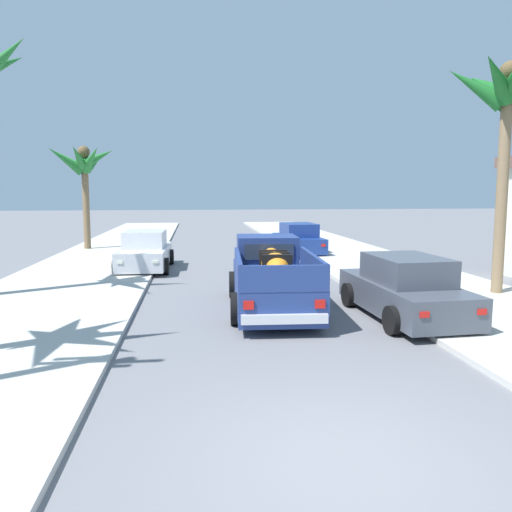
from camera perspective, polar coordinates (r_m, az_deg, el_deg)
ground_plane at (r=5.98m, az=10.37°, el=-23.15°), size 160.00×160.00×0.00m
sidewalk_left at (r=17.62m, az=-20.71°, el=-2.61°), size 5.04×60.00×0.12m
sidewalk_right at (r=18.65m, az=15.91°, el=-1.86°), size 5.04×60.00×0.12m
curb_left at (r=17.40m, az=-17.12°, el=-2.61°), size 0.16×60.00×0.10m
curb_right at (r=18.24m, az=12.67°, el=-1.99°), size 0.16×60.00×0.10m
pickup_truck at (r=12.53m, az=1.87°, el=-2.62°), size 2.44×5.32×1.80m
car_left_near at (r=23.73m, az=5.13°, el=1.98°), size 2.17×4.32×1.54m
car_right_near at (r=12.09m, az=17.47°, el=-3.84°), size 2.17×4.32×1.54m
car_left_mid at (r=19.31m, az=-13.23°, el=0.51°), size 2.11×4.30×1.54m
palm_tree_left_fore at (r=15.60m, az=28.42°, el=16.64°), size 3.51×3.55×6.79m
palm_tree_right_fore at (r=26.38m, az=-20.21°, el=10.41°), size 3.48×3.69×5.50m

